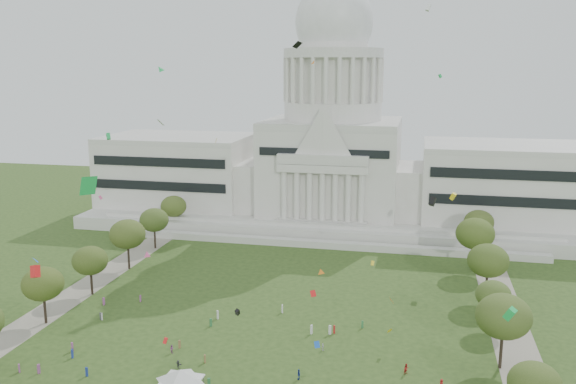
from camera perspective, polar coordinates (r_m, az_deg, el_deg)
capitol at (r=204.48m, az=4.13°, el=3.37°), size 160.00×64.50×91.30m
path_left at (r=149.10m, az=-19.91°, el=-9.41°), size 8.00×160.00×0.04m
path_right at (r=129.17m, az=20.28°, el=-12.78°), size 8.00×160.00×0.04m
row_tree_r_1 at (r=97.38m, az=22.08°, el=-16.32°), size 7.58×7.58×10.78m
row_tree_l_2 at (r=134.80m, az=-21.96°, el=-7.98°), size 8.42×8.42×11.97m
row_tree_r_2 at (r=113.43m, az=19.53°, el=-10.92°), size 9.55×9.55×13.58m
row_tree_l_3 at (r=147.60m, az=-18.04°, el=-6.12°), size 8.12×8.12×11.55m
row_tree_r_3 at (r=130.15m, az=18.66°, el=-9.11°), size 7.01×7.01×9.98m
row_tree_l_4 at (r=162.75m, az=-14.80°, el=-3.84°), size 9.29×9.29×13.21m
row_tree_r_4 at (r=144.10m, az=18.22°, el=-6.12°), size 9.19×9.19×13.06m
row_tree_l_5 at (r=179.59m, az=-12.42°, el=-2.58°), size 8.33×8.33×11.85m
row_tree_r_5 at (r=163.05m, az=17.11°, el=-3.75°), size 9.82×9.82×13.96m
row_tree_l_6 at (r=196.36m, az=-10.66°, el=-1.32°), size 8.19×8.19×11.64m
row_tree_r_6 at (r=180.93m, az=17.43°, el=-2.71°), size 8.42×8.42×11.97m
event_tent at (r=102.72m, az=-10.07°, el=-16.54°), size 8.88×8.88×4.78m
person_0 at (r=107.75m, az=14.17°, el=-17.02°), size 0.82×0.98×1.71m
person_2 at (r=110.89m, az=11.02°, el=-15.93°), size 1.04×1.07×1.90m
person_4 at (r=107.39m, az=1.01°, el=-16.69°), size 0.97×1.24×1.87m
person_5 at (r=112.48m, az=-10.23°, el=-15.58°), size 1.54×1.12×1.54m
person_8 at (r=117.97m, az=-10.82°, el=-14.22°), size 0.92×0.78×1.61m
person_10 at (r=117.09m, az=3.29°, el=-14.26°), size 0.52×0.90×1.50m
distant_crowd at (r=119.36m, az=-8.74°, el=-13.79°), size 60.28×40.76×1.93m
kite_swarm at (r=102.04m, az=-1.15°, el=-2.31°), size 82.21×102.59×62.56m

